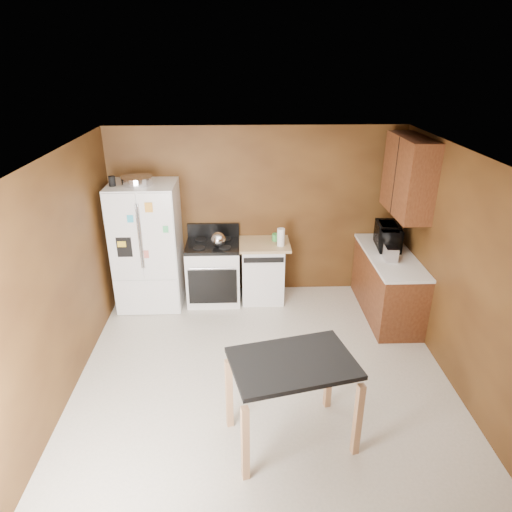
{
  "coord_description": "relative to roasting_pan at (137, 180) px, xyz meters",
  "views": [
    {
      "loc": [
        -0.23,
        -4.12,
        3.4
      ],
      "look_at": [
        -0.06,
        0.85,
        1.18
      ],
      "focal_mm": 32.0,
      "sensor_mm": 36.0,
      "label": 1
    }
  ],
  "objects": [
    {
      "name": "floor",
      "position": [
        1.6,
        -1.85,
        -1.85
      ],
      "size": [
        4.5,
        4.5,
        0.0
      ],
      "primitive_type": "plane",
      "color": "beige",
      "rests_on": "ground"
    },
    {
      "name": "ceiling",
      "position": [
        1.6,
        -1.85,
        0.65
      ],
      "size": [
        4.5,
        4.5,
        0.0
      ],
      "primitive_type": "plane",
      "rotation": [
        3.14,
        0.0,
        0.0
      ],
      "color": "white",
      "rests_on": "ground"
    },
    {
      "name": "wall_back",
      "position": [
        1.6,
        0.4,
        -0.6
      ],
      "size": [
        4.2,
        0.0,
        4.2
      ],
      "primitive_type": "plane",
      "rotation": [
        1.57,
        0.0,
        0.0
      ],
      "color": "brown",
      "rests_on": "ground"
    },
    {
      "name": "wall_front",
      "position": [
        1.6,
        -4.1,
        -0.6
      ],
      "size": [
        4.2,
        0.0,
        4.2
      ],
      "primitive_type": "plane",
      "rotation": [
        -1.57,
        0.0,
        0.0
      ],
      "color": "brown",
      "rests_on": "ground"
    },
    {
      "name": "wall_left",
      "position": [
        -0.5,
        -1.85,
        -0.6
      ],
      "size": [
        0.0,
        4.5,
        4.5
      ],
      "primitive_type": "plane",
      "rotation": [
        1.57,
        0.0,
        1.57
      ],
      "color": "brown",
      "rests_on": "ground"
    },
    {
      "name": "wall_right",
      "position": [
        3.7,
        -1.85,
        -0.6
      ],
      "size": [
        0.0,
        4.5,
        4.5
      ],
      "primitive_type": "plane",
      "rotation": [
        1.57,
        0.0,
        -1.57
      ],
      "color": "brown",
      "rests_on": "ground"
    },
    {
      "name": "roasting_pan",
      "position": [
        0.0,
        0.0,
        0.0
      ],
      "size": [
        0.42,
        0.42,
        0.1
      ],
      "primitive_type": "cylinder",
      "color": "silver",
      "rests_on": "refrigerator"
    },
    {
      "name": "pen_cup",
      "position": [
        -0.31,
        -0.08,
        0.01
      ],
      "size": [
        0.09,
        0.09,
        0.13
      ],
      "primitive_type": "cylinder",
      "color": "black",
      "rests_on": "refrigerator"
    },
    {
      "name": "kettle",
      "position": [
        1.05,
        -0.03,
        -0.85
      ],
      "size": [
        0.21,
        0.21,
        0.21
      ],
      "primitive_type": "sphere",
      "color": "silver",
      "rests_on": "gas_range"
    },
    {
      "name": "paper_towel",
      "position": [
        1.93,
        -0.0,
        -0.84
      ],
      "size": [
        0.12,
        0.12,
        0.25
      ],
      "primitive_type": "cylinder",
      "rotation": [
        0.0,
        0.0,
        0.06
      ],
      "color": "white",
      "rests_on": "dishwasher"
    },
    {
      "name": "green_canister",
      "position": [
        1.87,
        0.18,
        -0.91
      ],
      "size": [
        0.1,
        0.1,
        0.1
      ],
      "primitive_type": "cylinder",
      "rotation": [
        0.0,
        0.0,
        -0.05
      ],
      "color": "green",
      "rests_on": "dishwasher"
    },
    {
      "name": "toaster",
      "position": [
        3.33,
        -0.55,
        -0.86
      ],
      "size": [
        0.18,
        0.27,
        0.19
      ],
      "primitive_type": "cube",
      "rotation": [
        0.0,
        0.0,
        -0.08
      ],
      "color": "silver",
      "rests_on": "right_cabinets"
    },
    {
      "name": "microwave",
      "position": [
        3.42,
        -0.13,
        -0.8
      ],
      "size": [
        0.42,
        0.58,
        0.3
      ],
      "primitive_type": "imported",
      "rotation": [
        0.0,
        0.0,
        1.48
      ],
      "color": "black",
      "rests_on": "right_cabinets"
    },
    {
      "name": "refrigerator",
      "position": [
        0.05,
        0.01,
        -0.95
      ],
      "size": [
        0.9,
        0.8,
        1.8
      ],
      "color": "white",
      "rests_on": "ground"
    },
    {
      "name": "gas_range",
      "position": [
        0.96,
        0.08,
        -1.39
      ],
      "size": [
        0.76,
        0.68,
        1.1
      ],
      "color": "white",
      "rests_on": "ground"
    },
    {
      "name": "dishwasher",
      "position": [
        1.68,
        0.1,
        -1.4
      ],
      "size": [
        0.78,
        0.63,
        0.89
      ],
      "color": "white",
      "rests_on": "ground"
    },
    {
      "name": "right_cabinets",
      "position": [
        3.44,
        -0.37,
        -0.94
      ],
      "size": [
        0.63,
        1.58,
        2.45
      ],
      "color": "brown",
      "rests_on": "ground"
    },
    {
      "name": "island",
      "position": [
        1.81,
        -2.68,
        -1.1
      ],
      "size": [
        1.24,
        0.95,
        0.91
      ],
      "color": "black",
      "rests_on": "ground"
    }
  ]
}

